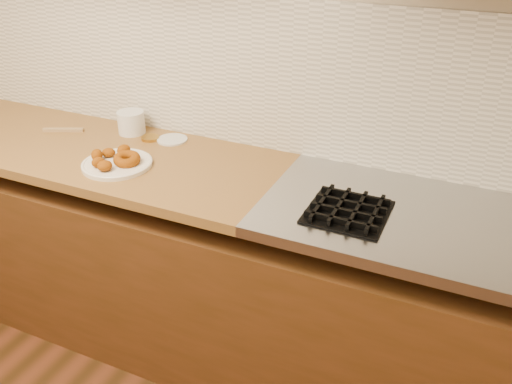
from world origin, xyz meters
TOP-DOWN VIEW (x-y plane):
  - wall_back at (0.00, 2.00)m, footprint 4.00×0.02m
  - base_cabinet at (0.00, 1.69)m, footprint 3.60×0.60m
  - butcher_block at (-0.65, 1.69)m, footprint 2.30×0.62m
  - stovetop at (1.15, 1.69)m, footprint 1.30×0.62m
  - backsplash at (0.00, 1.99)m, footprint 3.60×0.02m
  - burner_grates at (1.13, 1.61)m, footprint 0.91×0.26m
  - donut_plate at (-0.11, 1.59)m, footprint 0.27×0.27m
  - ring_donut at (-0.07, 1.59)m, footprint 0.15×0.15m
  - fried_dough_chunks at (-0.15, 1.57)m, footprint 0.15×0.21m
  - plastic_tub at (-0.26, 1.89)m, footprint 0.14×0.14m
  - tub_lid at (-0.05, 1.88)m, footprint 0.15×0.15m
  - brass_jar_lid at (-0.14, 1.86)m, footprint 0.09×0.09m
  - wooden_utensil at (-0.55, 1.77)m, footprint 0.17×0.09m

SIDE VIEW (x-z plane):
  - base_cabinet at x=0.00m, z-range 0.00..0.77m
  - butcher_block at x=-0.65m, z-range 0.86..0.90m
  - stovetop at x=1.15m, z-range 0.86..0.90m
  - tub_lid at x=-0.05m, z-range 0.90..0.91m
  - brass_jar_lid at x=-0.14m, z-range 0.90..0.91m
  - wooden_utensil at x=-0.55m, z-range 0.90..0.91m
  - donut_plate at x=-0.11m, z-range 0.90..0.92m
  - burner_grates at x=1.13m, z-range 0.90..0.93m
  - ring_donut at x=-0.07m, z-range 0.91..0.96m
  - fried_dough_chunks at x=-0.15m, z-range 0.91..0.96m
  - plastic_tub at x=-0.26m, z-range 0.90..1.00m
  - backsplash at x=0.00m, z-range 0.90..1.50m
  - wall_back at x=0.00m, z-range 0.00..2.70m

